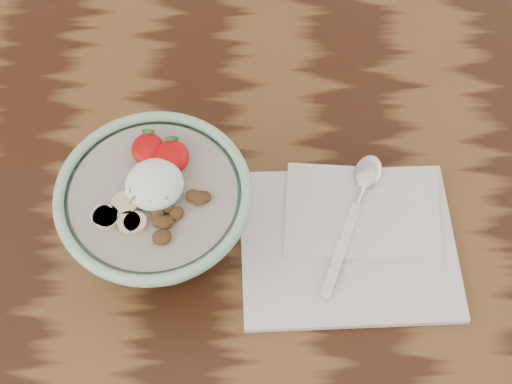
% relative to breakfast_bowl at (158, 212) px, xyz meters
% --- Properties ---
extents(table, '(1.60, 0.90, 0.75)m').
position_rel_breakfast_bowl_xyz_m(table, '(0.02, 0.00, -0.16)').
color(table, black).
rests_on(table, ground).
extents(breakfast_bowl, '(0.20, 0.20, 0.14)m').
position_rel_breakfast_bowl_xyz_m(breakfast_bowl, '(0.00, 0.00, 0.00)').
color(breakfast_bowl, '#91C39A').
rests_on(breakfast_bowl, table).
extents(napkin, '(0.25, 0.21, 0.01)m').
position_rel_breakfast_bowl_xyz_m(napkin, '(0.21, 0.00, -0.06)').
color(napkin, white).
rests_on(napkin, table).
extents(spoon, '(0.09, 0.19, 0.01)m').
position_rel_breakfast_bowl_xyz_m(spoon, '(0.23, 0.05, -0.05)').
color(spoon, silver).
rests_on(spoon, napkin).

